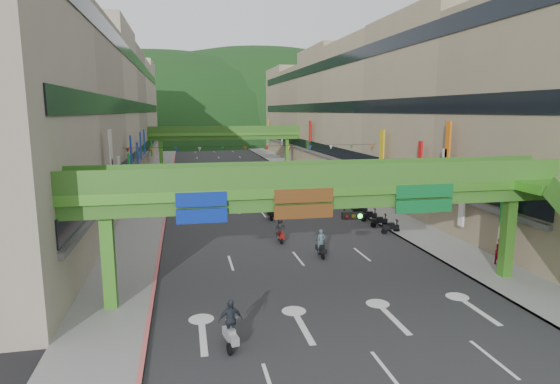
{
  "coord_description": "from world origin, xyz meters",
  "views": [
    {
      "loc": [
        -7.25,
        -17.04,
        9.72
      ],
      "look_at": [
        0.0,
        18.0,
        3.5
      ],
      "focal_mm": 30.0,
      "sensor_mm": 36.0,
      "label": 1
    }
  ],
  "objects_px": {
    "car_silver": "(189,193)",
    "car_yellow": "(252,168)",
    "scooter_rider_near": "(321,244)",
    "pedestrian_red": "(501,253)",
    "overpass_near": "(347,200)",
    "scooter_rider_mid": "(271,209)"
  },
  "relations": [
    {
      "from": "car_silver",
      "to": "car_yellow",
      "type": "height_order",
      "value": "car_yellow"
    },
    {
      "from": "scooter_rider_near",
      "to": "pedestrian_red",
      "type": "relative_size",
      "value": 1.14
    },
    {
      "from": "car_silver",
      "to": "car_yellow",
      "type": "relative_size",
      "value": 1.0
    },
    {
      "from": "overpass_near",
      "to": "car_silver",
      "type": "relative_size",
      "value": 6.67
    },
    {
      "from": "scooter_rider_near",
      "to": "car_yellow",
      "type": "xyz_separation_m",
      "value": [
        1.78,
        44.65,
        -0.16
      ]
    },
    {
      "from": "scooter_rider_mid",
      "to": "car_silver",
      "type": "height_order",
      "value": "scooter_rider_mid"
    },
    {
      "from": "overpass_near",
      "to": "pedestrian_red",
      "type": "xyz_separation_m",
      "value": [
        11.27,
        2.62,
        -4.36
      ]
    },
    {
      "from": "overpass_near",
      "to": "scooter_rider_near",
      "type": "bearing_deg",
      "value": 84.34
    },
    {
      "from": "overpass_near",
      "to": "car_yellow",
      "type": "distance_m",
      "value": 51.59
    },
    {
      "from": "scooter_rider_mid",
      "to": "car_silver",
      "type": "bearing_deg",
      "value": 121.99
    },
    {
      "from": "scooter_rider_near",
      "to": "scooter_rider_mid",
      "type": "height_order",
      "value": "scooter_rider_near"
    },
    {
      "from": "scooter_rider_near",
      "to": "car_yellow",
      "type": "bearing_deg",
      "value": 87.71
    },
    {
      "from": "overpass_near",
      "to": "pedestrian_red",
      "type": "relative_size",
      "value": 16.58
    },
    {
      "from": "car_yellow",
      "to": "pedestrian_red",
      "type": "relative_size",
      "value": 2.49
    },
    {
      "from": "scooter_rider_near",
      "to": "pedestrian_red",
      "type": "bearing_deg",
      "value": -20.95
    },
    {
      "from": "overpass_near",
      "to": "car_yellow",
      "type": "height_order",
      "value": "overpass_near"
    },
    {
      "from": "scooter_rider_near",
      "to": "overpass_near",
      "type": "bearing_deg",
      "value": -95.66
    },
    {
      "from": "car_silver",
      "to": "pedestrian_red",
      "type": "height_order",
      "value": "pedestrian_red"
    },
    {
      "from": "scooter_rider_near",
      "to": "car_silver",
      "type": "height_order",
      "value": "scooter_rider_near"
    },
    {
      "from": "pedestrian_red",
      "to": "overpass_near",
      "type": "bearing_deg",
      "value": 171.51
    },
    {
      "from": "scooter_rider_near",
      "to": "pedestrian_red",
      "type": "distance_m",
      "value": 11.36
    },
    {
      "from": "overpass_near",
      "to": "car_silver",
      "type": "height_order",
      "value": "overpass_near"
    }
  ]
}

